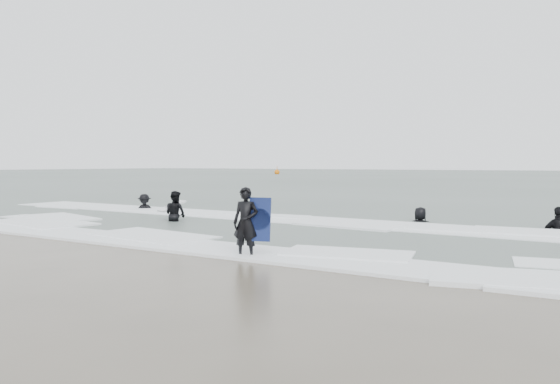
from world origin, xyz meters
The scene contains 10 objects.
ground centered at (0.00, 0.00, 0.00)m, with size 320.00×320.00×0.00m, color brown.
sea centered at (0.00, 80.00, 0.06)m, with size 320.00×320.00×0.00m, color #47544C.
surfer_centre centered at (2.98, -1.02, 0.00)m, with size 0.58×0.38×1.58m, color black.
surfer_wading centered at (-3.35, 3.41, 0.00)m, with size 0.81×0.63×1.66m, color black.
surfer_breaker centered at (-7.95, 6.29, 0.00)m, with size 1.02×0.59×1.58m, color black.
surfer_right_near centered at (8.25, 8.13, 0.00)m, with size 1.11×0.46×1.90m, color black.
surfer_right_far centered at (3.96, 7.87, 0.00)m, with size 0.84×0.55×1.72m, color black.
surf_foam centered at (0.00, 3.70, 0.04)m, with size 30.03×9.06×0.09m.
bodyboards centered at (2.74, 3.70, 0.50)m, with size 13.32×9.71×1.25m.
buoy centered at (-46.63, 76.43, 0.42)m, with size 1.00×1.00×1.65m.
Camera 1 is at (10.05, -10.62, 2.07)m, focal length 35.00 mm.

